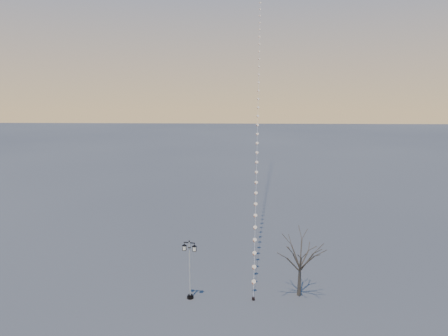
{
  "coord_description": "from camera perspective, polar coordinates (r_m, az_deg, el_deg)",
  "views": [
    {
      "loc": [
        1.18,
        -24.89,
        14.59
      ],
      "look_at": [
        0.02,
        7.05,
        8.24
      ],
      "focal_mm": 31.55,
      "sensor_mm": 36.0,
      "label": 1
    }
  ],
  "objects": [
    {
      "name": "street_lamp",
      "position": [
        28.56,
        -4.98,
        -14.05
      ],
      "size": [
        1.1,
        0.5,
        4.35
      ],
      "rotation": [
        0.0,
        0.0,
        -0.17
      ],
      "color": "black",
      "rests_on": "ground"
    },
    {
      "name": "ground",
      "position": [
        28.88,
        -0.58,
        -19.11
      ],
      "size": [
        300.0,
        300.0,
        0.0
      ],
      "primitive_type": "plane",
      "color": "#4A4B4B",
      "rests_on": "ground"
    },
    {
      "name": "bare_tree",
      "position": [
        29.06,
        11.02,
        -12.34
      ],
      "size": [
        2.66,
        2.66,
        4.42
      ],
      "rotation": [
        0.0,
        0.0,
        -0.09
      ],
      "color": "#42392D",
      "rests_on": "ground"
    },
    {
      "name": "kite_train",
      "position": [
        48.2,
        5.07,
        14.95
      ],
      "size": [
        3.05,
        45.64,
        35.68
      ],
      "rotation": [
        0.0,
        0.0,
        0.01
      ],
      "color": "black",
      "rests_on": "ground"
    }
  ]
}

